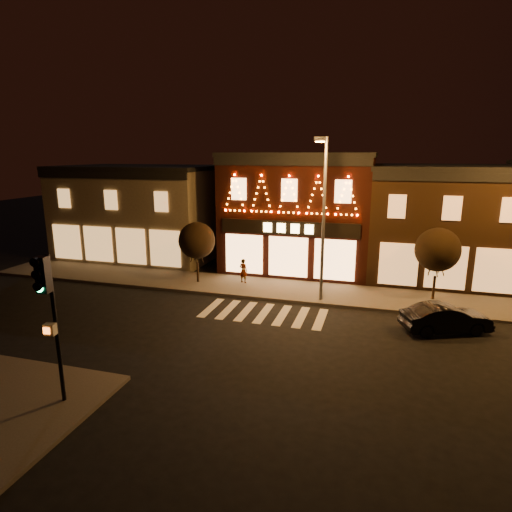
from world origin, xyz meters
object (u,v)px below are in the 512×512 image
at_px(traffic_signal_near, 48,301).
at_px(dark_sedan, 446,318).
at_px(pedestrian, 243,271).
at_px(streetlamp_mid, 323,208).

bearing_deg(traffic_signal_near, dark_sedan, 28.84).
height_order(traffic_signal_near, pedestrian, traffic_signal_near).
relative_size(traffic_signal_near, pedestrian, 3.24).
distance_m(traffic_signal_near, streetlamp_mid, 14.40).
bearing_deg(pedestrian, streetlamp_mid, 172.65).
bearing_deg(streetlamp_mid, pedestrian, 155.04).
bearing_deg(pedestrian, dark_sedan, 174.26).
bearing_deg(dark_sedan, streetlamp_mid, 48.46).
distance_m(dark_sedan, pedestrian, 12.31).
height_order(traffic_signal_near, dark_sedan, traffic_signal_near).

